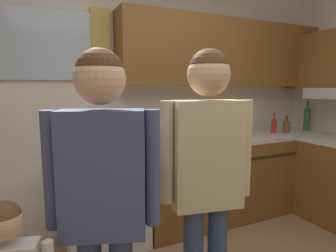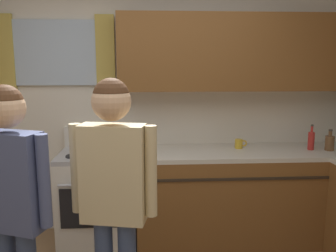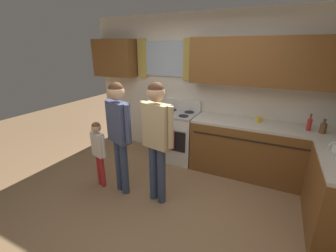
{
  "view_description": "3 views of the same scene",
  "coord_description": "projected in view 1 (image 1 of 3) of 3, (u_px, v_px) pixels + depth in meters",
  "views": [
    {
      "loc": [
        -0.95,
        -0.99,
        1.45
      ],
      "look_at": [
        -0.12,
        0.78,
        1.18
      ],
      "focal_mm": 30.54,
      "sensor_mm": 36.0,
      "label": 1
    },
    {
      "loc": [
        0.07,
        -1.71,
        1.72
      ],
      "look_at": [
        0.23,
        0.98,
        1.24
      ],
      "focal_mm": 37.79,
      "sensor_mm": 36.0,
      "label": 2
    },
    {
      "loc": [
        1.16,
        -2.06,
        2.02
      ],
      "look_at": [
        -0.1,
        0.53,
        1.01
      ],
      "focal_mm": 24.01,
      "sensor_mm": 36.0,
      "label": 3
    }
  ],
  "objects": [
    {
      "name": "bottle_squat_brown",
      "position": [
        286.0,
        126.0,
        3.45
      ],
      "size": [
        0.08,
        0.08,
        0.21
      ],
      "color": "brown",
      "rests_on": "kitchen_counter_run"
    },
    {
      "name": "adult_in_plaid",
      "position": [
        207.0,
        166.0,
        1.52
      ],
      "size": [
        0.5,
        0.23,
        1.64
      ],
      "color": "#38476B",
      "rests_on": "ground"
    },
    {
      "name": "adult_holding_child",
      "position": [
        103.0,
        187.0,
        1.25
      ],
      "size": [
        0.48,
        0.27,
        1.61
      ],
      "color": "#38476B",
      "rests_on": "ground"
    },
    {
      "name": "back_wall_unit",
      "position": [
        144.0,
        81.0,
        2.95
      ],
      "size": [
        4.6,
        0.42,
        2.6
      ],
      "color": "silver",
      "rests_on": "ground"
    },
    {
      "name": "bottle_wine_green",
      "position": [
        307.0,
        119.0,
        3.6
      ],
      "size": [
        0.08,
        0.08,
        0.39
      ],
      "color": "#2D6633",
      "rests_on": "kitchen_counter_run"
    },
    {
      "name": "stove_oven",
      "position": [
        104.0,
        195.0,
        2.63
      ],
      "size": [
        0.7,
        0.67,
        1.1
      ],
      "color": "silver",
      "rests_on": "ground"
    },
    {
      "name": "mug_mustard_yellow",
      "position": [
        223.0,
        132.0,
        3.22
      ],
      "size": [
        0.12,
        0.08,
        0.09
      ],
      "color": "gold",
      "rests_on": "kitchen_counter_run"
    },
    {
      "name": "kitchen_counter_run",
      "position": [
        275.0,
        179.0,
        3.14
      ],
      "size": [
        2.34,
        1.76,
        0.9
      ],
      "color": "brown",
      "rests_on": "ground"
    },
    {
      "name": "bottle_sauce_red",
      "position": [
        274.0,
        125.0,
        3.42
      ],
      "size": [
        0.06,
        0.06,
        0.25
      ],
      "color": "red",
      "rests_on": "kitchen_counter_run"
    }
  ]
}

